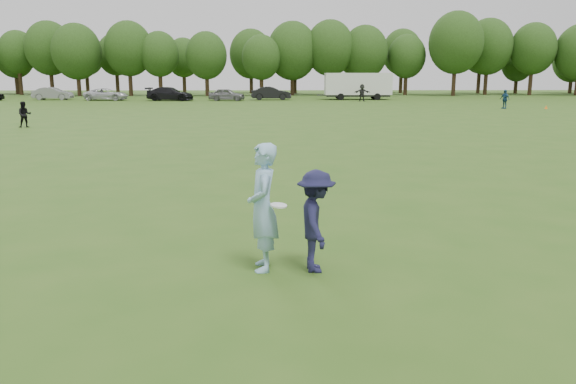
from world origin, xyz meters
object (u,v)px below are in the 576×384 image
Objects in this scene: player_far_b at (505,99)px; car_d at (170,94)px; player_far_d at (362,93)px; cargo_trailer at (358,85)px; car_b at (53,94)px; car_c at (106,94)px; thrower at (263,207)px; defender at (316,221)px; player_far_a at (24,115)px; car_e at (227,95)px; car_f at (271,93)px; field_cone at (546,107)px.

player_far_b is 36.81m from car_d.
cargo_trailer reaches higher than player_far_d.
car_b is 0.91× the size of car_c.
thrower is 0.89m from defender.
player_far_d is at bearing -91.48° from cargo_trailer.
car_e is at bearing 52.41° from player_far_a.
car_d is at bearing -93.81° from car_c.
car_c is at bearing 89.94° from car_d.
player_far_a is at bearing -129.82° from player_far_d.
thrower is at bearing -81.51° from player_far_a.
car_e is at bearing -84.70° from car_d.
car_e is 0.88× the size of car_f.
car_f reaches higher than field_cone.
player_far_d is at bearing 164.99° from thrower.
player_far_a is at bearing -163.43° from car_b.
car_c is at bearing 16.86° from defender.
car_d is 6.68m from car_e.
car_d is 1.29× the size of car_e.
car_d is 0.60× the size of cargo_trailer.
car_f is at bearing -63.92° from car_e.
car_b is 0.51× the size of cargo_trailer.
player_far_d is 30.16m from car_c.
car_b is at bearing 81.73° from car_c.
defender reaches higher than field_cone.
defender reaches higher than car_e.
cargo_trailer is at bearing -84.48° from car_c.
player_far_d reaches higher than car_d.
car_d is at bearing 156.28° from field_cone.
car_b is (-11.98, 35.43, -0.02)m from player_far_a.
player_far_b reaches higher than car_e.
player_far_d is at bearing -11.84° from defender.
car_c is 0.93× the size of car_d.
thrower reaches higher than car_c.
player_far_b is 21.03m from cargo_trailer.
field_cone is (3.67, -0.44, -0.70)m from player_far_b.
defender is 47.04m from player_far_b.
field_cone is at bearing -51.81° from cargo_trailer.
player_far_a is at bearing 170.80° from car_e.
car_d is at bearing -174.34° from cargo_trailer.
cargo_trailer reaches higher than car_b.
defender reaches higher than car_b.
car_e is at bearing 3.78° from defender.
field_cone is (51.47, -18.52, -0.60)m from car_b.
player_far_b reaches higher than car_f.
player_far_a is 0.34× the size of car_b.
car_e is 15.96m from cargo_trailer.
cargo_trailer reaches higher than player_far_b.
cargo_trailer reaches higher than car_c.
car_d is (-12.99, 58.24, -0.05)m from defender.
player_far_a is 34.23m from car_e.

